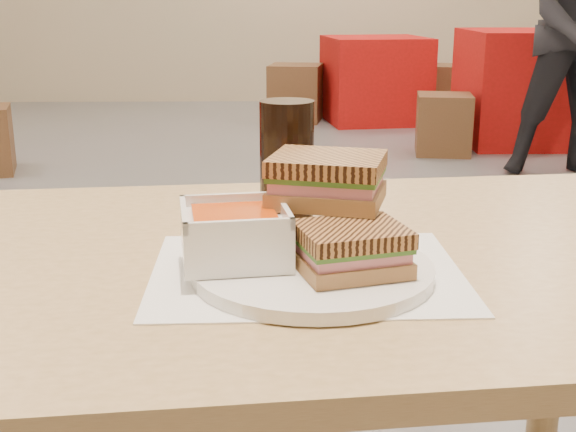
{
  "coord_description": "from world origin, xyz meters",
  "views": [
    {
      "loc": [
        -0.01,
        -2.78,
        1.05
      ],
      "look_at": [
        0.01,
        -2.0,
        0.82
      ],
      "focal_mm": 46.88,
      "sensor_mm": 36.0,
      "label": 1
    }
  ],
  "objects_px": {
    "bg_chair_2r": "(429,93)",
    "bg_table_2": "(375,80)",
    "cola_glass": "(287,159)",
    "bg_table_1": "(528,87)",
    "bg_chair_1l": "(443,124)",
    "plate": "(313,270)",
    "panini_lower": "(351,249)",
    "soup_bowl": "(235,236)",
    "bg_chair_2l": "(295,93)",
    "main_table": "(256,338)"
  },
  "relations": [
    {
      "from": "panini_lower",
      "to": "bg_table_2",
      "type": "relative_size",
      "value": 0.14
    },
    {
      "from": "bg_table_1",
      "to": "bg_chair_2r",
      "type": "xyz_separation_m",
      "value": [
        -0.53,
        0.95,
        -0.16
      ]
    },
    {
      "from": "soup_bowl",
      "to": "bg_chair_1l",
      "type": "xyz_separation_m",
      "value": [
        1.21,
        4.29,
        -0.59
      ]
    },
    {
      "from": "bg_table_1",
      "to": "cola_glass",
      "type": "bearing_deg",
      "value": -112.48
    },
    {
      "from": "soup_bowl",
      "to": "cola_glass",
      "type": "relative_size",
      "value": 0.81
    },
    {
      "from": "main_table",
      "to": "bg_table_1",
      "type": "relative_size",
      "value": 1.37
    },
    {
      "from": "main_table",
      "to": "bg_chair_2l",
      "type": "relative_size",
      "value": 2.52
    },
    {
      "from": "panini_lower",
      "to": "plate",
      "type": "bearing_deg",
      "value": 148.74
    },
    {
      "from": "soup_bowl",
      "to": "bg_chair_2l",
      "type": "xyz_separation_m",
      "value": [
        0.24,
        5.72,
        -0.55
      ]
    },
    {
      "from": "main_table",
      "to": "bg_table_2",
      "type": "bearing_deg",
      "value": 80.87
    },
    {
      "from": "bg_chair_1l",
      "to": "bg_chair_2l",
      "type": "bearing_deg",
      "value": 124.16
    },
    {
      "from": "panini_lower",
      "to": "bg_chair_2l",
      "type": "relative_size",
      "value": 0.26
    },
    {
      "from": "main_table",
      "to": "bg_table_2",
      "type": "height_order",
      "value": "main_table"
    },
    {
      "from": "soup_bowl",
      "to": "bg_chair_2l",
      "type": "bearing_deg",
      "value": 87.55
    },
    {
      "from": "cola_glass",
      "to": "plate",
      "type": "bearing_deg",
      "value": -84.51
    },
    {
      "from": "cola_glass",
      "to": "bg_chair_1l",
      "type": "height_order",
      "value": "cola_glass"
    },
    {
      "from": "panini_lower",
      "to": "cola_glass",
      "type": "distance_m",
      "value": 0.28
    },
    {
      "from": "main_table",
      "to": "plate",
      "type": "xyz_separation_m",
      "value": [
        0.07,
        -0.09,
        0.12
      ]
    },
    {
      "from": "soup_bowl",
      "to": "bg_table_2",
      "type": "xyz_separation_m",
      "value": [
        0.92,
        5.7,
        -0.44
      ]
    },
    {
      "from": "main_table",
      "to": "plate",
      "type": "relative_size",
      "value": 4.78
    },
    {
      "from": "bg_table_1",
      "to": "soup_bowl",
      "type": "bearing_deg",
      "value": -112.12
    },
    {
      "from": "panini_lower",
      "to": "cola_glass",
      "type": "bearing_deg",
      "value": 103.05
    },
    {
      "from": "panini_lower",
      "to": "bg_chair_2l",
      "type": "xyz_separation_m",
      "value": [
        0.12,
        5.76,
        -0.55
      ]
    },
    {
      "from": "bg_table_1",
      "to": "bg_table_2",
      "type": "distance_m",
      "value": 1.4
    },
    {
      "from": "cola_glass",
      "to": "bg_chair_1l",
      "type": "bearing_deg",
      "value": 74.16
    },
    {
      "from": "bg_table_1",
      "to": "bg_chair_2l",
      "type": "relative_size",
      "value": 1.85
    },
    {
      "from": "panini_lower",
      "to": "bg_table_2",
      "type": "xyz_separation_m",
      "value": [
        0.8,
        5.74,
        -0.43
      ]
    },
    {
      "from": "bg_table_1",
      "to": "bg_chair_1l",
      "type": "xyz_separation_m",
      "value": [
        -0.7,
        -0.42,
        -0.2
      ]
    },
    {
      "from": "main_table",
      "to": "bg_chair_1l",
      "type": "bearing_deg",
      "value": 74.2
    },
    {
      "from": "bg_chair_2r",
      "to": "panini_lower",
      "type": "bearing_deg",
      "value": -102.5
    },
    {
      "from": "cola_glass",
      "to": "bg_chair_2l",
      "type": "relative_size",
      "value": 0.32
    },
    {
      "from": "main_table",
      "to": "bg_table_2",
      "type": "distance_m",
      "value": 5.7
    },
    {
      "from": "soup_bowl",
      "to": "bg_chair_2r",
      "type": "bearing_deg",
      "value": 76.22
    },
    {
      "from": "main_table",
      "to": "panini_lower",
      "type": "bearing_deg",
      "value": -46.69
    },
    {
      "from": "bg_table_2",
      "to": "bg_chair_2r",
      "type": "xyz_separation_m",
      "value": [
        0.46,
        -0.04,
        -0.11
      ]
    },
    {
      "from": "bg_chair_1l",
      "to": "cola_glass",
      "type": "bearing_deg",
      "value": -105.84
    },
    {
      "from": "main_table",
      "to": "bg_table_2",
      "type": "relative_size",
      "value": 1.39
    },
    {
      "from": "soup_bowl",
      "to": "bg_chair_1l",
      "type": "height_order",
      "value": "soup_bowl"
    },
    {
      "from": "plate",
      "to": "panini_lower",
      "type": "bearing_deg",
      "value": -31.26
    },
    {
      "from": "cola_glass",
      "to": "bg_table_1",
      "type": "distance_m",
      "value": 4.87
    },
    {
      "from": "plate",
      "to": "bg_table_2",
      "type": "xyz_separation_m",
      "value": [
        0.84,
        5.71,
        -0.4
      ]
    },
    {
      "from": "bg_table_1",
      "to": "bg_chair_2l",
      "type": "distance_m",
      "value": 1.96
    },
    {
      "from": "panini_lower",
      "to": "bg_chair_1l",
      "type": "bearing_deg",
      "value": 75.88
    },
    {
      "from": "panini_lower",
      "to": "bg_chair_1l",
      "type": "xyz_separation_m",
      "value": [
        1.09,
        4.33,
        -0.59
      ]
    },
    {
      "from": "bg_chair_2r",
      "to": "bg_table_2",
      "type": "bearing_deg",
      "value": 175.53
    },
    {
      "from": "bg_chair_2l",
      "to": "plate",
      "type": "bearing_deg",
      "value": -91.59
    },
    {
      "from": "bg_chair_1l",
      "to": "soup_bowl",
      "type": "bearing_deg",
      "value": -105.79
    },
    {
      "from": "bg_chair_1l",
      "to": "bg_chair_2r",
      "type": "height_order",
      "value": "bg_chair_2r"
    },
    {
      "from": "cola_glass",
      "to": "bg_chair_1l",
      "type": "xyz_separation_m",
      "value": [
        1.15,
        4.06,
        -0.63
      ]
    },
    {
      "from": "bg_table_1",
      "to": "bg_chair_2r",
      "type": "bearing_deg",
      "value": 119.11
    }
  ]
}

